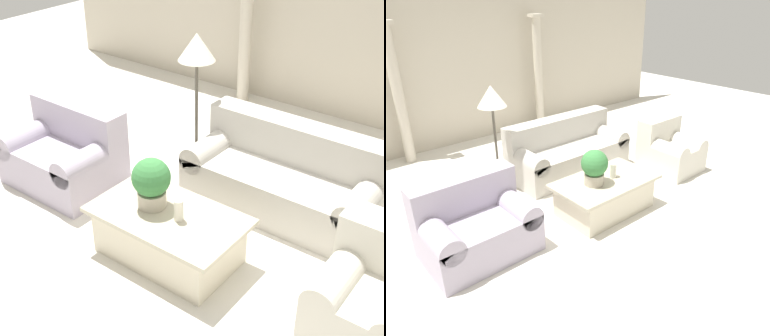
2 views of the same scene
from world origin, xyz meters
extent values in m
plane|color=silver|center=(0.00, 0.00, 0.00)|extent=(16.00, 16.00, 0.00)
cube|color=beige|center=(0.00, 3.20, 1.60)|extent=(10.00, 0.06, 3.20)
cube|color=#B7B2A8|center=(0.40, 0.75, 0.23)|extent=(1.95, 0.85, 0.46)
cube|color=#B7B2A8|center=(0.40, 1.02, 0.66)|extent=(1.95, 0.30, 0.41)
cylinder|color=#B7B2A8|center=(-0.43, 0.75, 0.45)|extent=(0.28, 0.85, 0.28)
cylinder|color=#B7B2A8|center=(1.24, 0.75, 0.45)|extent=(0.28, 0.85, 0.28)
cube|color=#ADA3B6|center=(-1.72, -0.24, 0.23)|extent=(1.19, 0.85, 0.46)
cube|color=#ADA3B6|center=(-1.72, 0.04, 0.66)|extent=(1.19, 0.30, 0.41)
cylinder|color=#ADA3B6|center=(-2.18, -0.24, 0.45)|extent=(0.28, 0.85, 0.28)
cylinder|color=#ADA3B6|center=(-1.27, -0.24, 0.45)|extent=(0.28, 0.85, 0.28)
cube|color=beige|center=(-0.03, -0.51, 0.21)|extent=(1.19, 0.71, 0.42)
cube|color=#BCB398|center=(-0.03, -0.51, 0.44)|extent=(1.35, 0.80, 0.04)
cylinder|color=#B2A893|center=(-0.22, -0.49, 0.54)|extent=(0.25, 0.25, 0.14)
sphere|color=#387A3D|center=(-0.22, -0.49, 0.76)|extent=(0.34, 0.34, 0.34)
cylinder|color=silver|center=(0.10, -0.52, 0.56)|extent=(0.08, 0.08, 0.20)
cylinder|color=#4C473D|center=(-0.80, 0.93, 0.01)|extent=(0.21, 0.21, 0.03)
cylinder|color=#4C473D|center=(-0.80, 0.93, 0.66)|extent=(0.04, 0.04, 1.25)
cone|color=silver|center=(-0.80, 0.93, 1.43)|extent=(0.40, 0.40, 0.29)
cylinder|color=beige|center=(-1.42, 2.90, 1.13)|extent=(0.17, 0.17, 2.25)
cylinder|color=beige|center=(1.36, 2.90, 1.13)|extent=(0.17, 0.17, 2.25)
cube|color=beige|center=(1.36, 2.90, 2.28)|extent=(0.24, 0.24, 0.06)
cube|color=beige|center=(1.72, -0.28, 0.22)|extent=(0.79, 0.86, 0.45)
cube|color=beige|center=(1.72, 0.00, 0.64)|extent=(0.79, 0.30, 0.38)
cylinder|color=beige|center=(1.47, -0.28, 0.43)|extent=(0.28, 0.86, 0.28)
cylinder|color=beige|center=(1.98, -0.28, 0.43)|extent=(0.28, 0.86, 0.28)
camera|label=1|loc=(2.42, -3.38, 3.14)|focal=50.00mm
camera|label=2|loc=(-3.15, -3.56, 2.67)|focal=35.00mm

